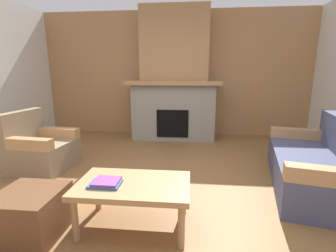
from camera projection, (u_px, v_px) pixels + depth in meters
ground at (157, 196)px, 2.73m from camera, size 9.00×9.00×0.00m
wall_back_wood_panel at (175, 75)px, 5.35m from camera, size 6.00×0.12×2.70m
fireplace at (174, 84)px, 5.03m from camera, size 1.90×0.82×2.70m
couch at (317, 165)px, 2.89m from camera, size 1.23×1.94×0.85m
armchair at (40, 149)px, 3.46m from camera, size 0.82×0.82×0.85m
coffee_table at (133, 188)px, 2.12m from camera, size 1.00×0.60×0.43m
ottoman at (31, 213)px, 2.04m from camera, size 0.52×0.52×0.40m
book_stack_near_edge at (106, 183)px, 2.06m from camera, size 0.27×0.21×0.04m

